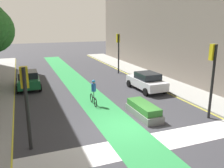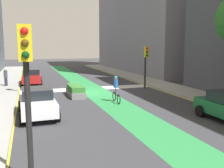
% 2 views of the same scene
% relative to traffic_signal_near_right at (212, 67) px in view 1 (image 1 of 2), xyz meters
% --- Properties ---
extents(ground_plane, '(120.00, 120.00, 0.00)m').
position_rel_traffic_signal_near_right_xyz_m(ground_plane, '(-5.29, 0.42, -3.15)').
color(ground_plane, '#38383D').
extents(bike_lane_paint, '(2.40, 60.00, 0.01)m').
position_rel_traffic_signal_near_right_xyz_m(bike_lane_paint, '(-5.64, 0.42, -3.15)').
color(bike_lane_paint, '#2D8C47').
rests_on(bike_lane_paint, ground_plane).
extents(crosswalk_band, '(12.00, 1.80, 0.01)m').
position_rel_traffic_signal_near_right_xyz_m(crosswalk_band, '(-5.29, -1.58, -3.15)').
color(crosswalk_band, silver).
rests_on(crosswalk_band, ground_plane).
extents(curb_stripe_left, '(0.16, 60.00, 0.01)m').
position_rel_traffic_signal_near_right_xyz_m(curb_stripe_left, '(-11.29, 0.42, -3.15)').
color(curb_stripe_left, yellow).
rests_on(curb_stripe_left, ground_plane).
extents(curb_stripe_right, '(0.16, 60.00, 0.01)m').
position_rel_traffic_signal_near_right_xyz_m(curb_stripe_right, '(0.71, 0.42, -3.15)').
color(curb_stripe_right, yellow).
rests_on(curb_stripe_right, ground_plane).
extents(traffic_signal_near_right, '(0.35, 0.52, 4.51)m').
position_rel_traffic_signal_near_right_xyz_m(traffic_signal_near_right, '(0.00, 0.00, 0.00)').
color(traffic_signal_near_right, black).
rests_on(traffic_signal_near_right, ground_plane).
extents(traffic_signal_near_left, '(0.35, 0.52, 3.86)m').
position_rel_traffic_signal_near_right_xyz_m(traffic_signal_near_left, '(-10.43, 0.10, -0.43)').
color(traffic_signal_near_left, black).
rests_on(traffic_signal_near_left, ground_plane).
extents(traffic_signal_far_right, '(0.35, 0.52, 4.47)m').
position_rel_traffic_signal_near_right_xyz_m(traffic_signal_far_right, '(-0.06, 14.23, -0.03)').
color(traffic_signal_far_right, black).
rests_on(traffic_signal_far_right, ground_plane).
extents(car_white_right_far, '(2.12, 4.25, 1.57)m').
position_rel_traffic_signal_near_right_xyz_m(car_white_right_far, '(-0.55, 6.71, -2.35)').
color(car_white_right_far, silver).
rests_on(car_white_right_far, ground_plane).
extents(car_green_left_far, '(2.04, 4.21, 1.57)m').
position_rel_traffic_signal_near_right_xyz_m(car_green_left_far, '(-10.05, 11.15, -2.35)').
color(car_green_left_far, '#196033').
rests_on(car_green_left_far, ground_plane).
extents(cyclist_in_lane, '(0.32, 1.73, 1.86)m').
position_rel_traffic_signal_near_right_xyz_m(cyclist_in_lane, '(-5.92, 4.73, -2.18)').
color(cyclist_in_lane, black).
rests_on(cyclist_in_lane, ground_plane).
extents(median_planter, '(1.10, 3.06, 0.85)m').
position_rel_traffic_signal_near_right_xyz_m(median_planter, '(-3.64, 1.56, -2.75)').
color(median_planter, slate).
rests_on(median_planter, ground_plane).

